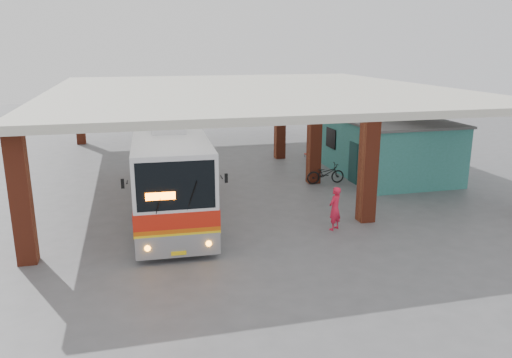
{
  "coord_description": "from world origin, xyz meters",
  "views": [
    {
      "loc": [
        -5.97,
        -20.43,
        6.88
      ],
      "look_at": [
        -0.81,
        0.0,
        1.22
      ],
      "focal_mm": 35.0,
      "sensor_mm": 36.0,
      "label": 1
    }
  ],
  "objects_px": {
    "motorcycle": "(326,174)",
    "pedestrian": "(335,208)",
    "red_chair": "(309,152)",
    "coach_bus": "(169,163)"
  },
  "relations": [
    {
      "from": "motorcycle",
      "to": "pedestrian",
      "type": "relative_size",
      "value": 1.17
    },
    {
      "from": "pedestrian",
      "to": "red_chair",
      "type": "height_order",
      "value": "pedestrian"
    },
    {
      "from": "pedestrian",
      "to": "motorcycle",
      "type": "bearing_deg",
      "value": -143.85
    },
    {
      "from": "coach_bus",
      "to": "pedestrian",
      "type": "height_order",
      "value": "coach_bus"
    },
    {
      "from": "motorcycle",
      "to": "red_chair",
      "type": "relative_size",
      "value": 2.7
    },
    {
      "from": "coach_bus",
      "to": "motorcycle",
      "type": "bearing_deg",
      "value": 12.9
    },
    {
      "from": "coach_bus",
      "to": "red_chair",
      "type": "relative_size",
      "value": 17.99
    },
    {
      "from": "coach_bus",
      "to": "motorcycle",
      "type": "xyz_separation_m",
      "value": [
        8.02,
        1.5,
        -1.38
      ]
    },
    {
      "from": "motorcycle",
      "to": "red_chair",
      "type": "xyz_separation_m",
      "value": [
        1.35,
        6.06,
        -0.18
      ]
    },
    {
      "from": "red_chair",
      "to": "pedestrian",
      "type": "bearing_deg",
      "value": -115.51
    }
  ]
}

